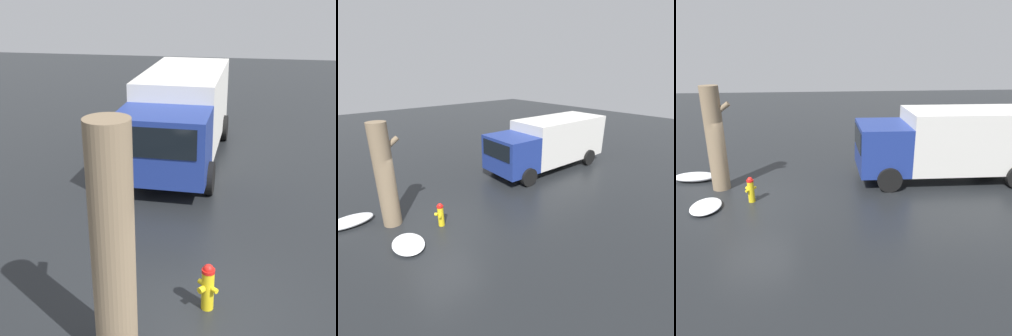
{
  "view_description": "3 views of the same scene",
  "coord_description": "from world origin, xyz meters",
  "views": [
    {
      "loc": [
        -6.75,
        -0.46,
        5.3
      ],
      "look_at": [
        4.04,
        1.39,
        0.98
      ],
      "focal_mm": 50.0,
      "sensor_mm": 36.0,
      "label": 1
    },
    {
      "loc": [
        -3.45,
        -7.72,
        5.31
      ],
      "look_at": [
        3.83,
        0.93,
        1.01
      ],
      "focal_mm": 28.0,
      "sensor_mm": 36.0,
      "label": 2
    },
    {
      "loc": [
        2.19,
        -10.29,
        4.88
      ],
      "look_at": [
        3.18,
        0.45,
        0.94
      ],
      "focal_mm": 35.0,
      "sensor_mm": 36.0,
      "label": 3
    }
  ],
  "objects": [
    {
      "name": "tree_trunk",
      "position": [
        -1.3,
        1.25,
        1.88
      ],
      "size": [
        0.96,
        0.63,
        3.73
      ],
      "color": "#7F6B51",
      "rests_on": "ground_plane"
    },
    {
      "name": "snow_pile_curbside",
      "position": [
        -1.38,
        -0.44,
        0.1
      ],
      "size": [
        0.95,
        1.29,
        0.2
      ],
      "color": "white",
      "rests_on": "ground_plane"
    },
    {
      "name": "ground_plane",
      "position": [
        0.0,
        0.0,
        0.0
      ],
      "size": [
        60.0,
        60.0,
        0.0
      ],
      "primitive_type": "plane",
      "color": "black"
    },
    {
      "name": "fire_hydrant",
      "position": [
        -0.0,
        0.0,
        0.46
      ],
      "size": [
        0.36,
        0.38,
        0.89
      ],
      "rotation": [
        0.0,
        0.0,
        2.47
      ],
      "color": "yellow",
      "rests_on": "ground_plane"
    },
    {
      "name": "pedestrian",
      "position": [
        5.04,
        2.09,
        0.94
      ],
      "size": [
        0.38,
        0.38,
        1.72
      ],
      "rotation": [
        0.0,
        0.0,
        5.87
      ],
      "color": "#23232D",
      "rests_on": "ground_plane"
    },
    {
      "name": "delivery_truck",
      "position": [
        7.54,
        1.58,
        1.51
      ],
      "size": [
        7.21,
        2.86,
        2.72
      ],
      "rotation": [
        0.0,
        0.0,
        1.55
      ],
      "color": "navy",
      "rests_on": "ground_plane"
    },
    {
      "name": "snow_pile_by_hydrant",
      "position": [
        -2.54,
        2.13,
        0.15
      ],
      "size": [
        1.59,
        0.77,
        0.31
      ],
      "color": "white",
      "rests_on": "ground_plane"
    }
  ]
}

